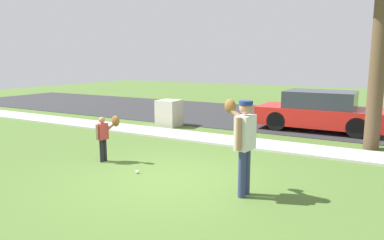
{
  "coord_description": "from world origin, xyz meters",
  "views": [
    {
      "loc": [
        3.88,
        -5.91,
        2.37
      ],
      "look_at": [
        -0.13,
        1.21,
        1.0
      ],
      "focal_mm": 33.65,
      "sensor_mm": 36.0,
      "label": 1
    }
  ],
  "objects_px": {
    "person_adult": "(243,137)",
    "baseball": "(137,172)",
    "utility_cabinet": "(169,113)",
    "parked_hatchback_red": "(320,111)",
    "person_child": "(106,132)"
  },
  "relations": [
    {
      "from": "person_adult",
      "to": "person_child",
      "type": "height_order",
      "value": "person_adult"
    },
    {
      "from": "baseball",
      "to": "person_child",
      "type": "bearing_deg",
      "value": 162.74
    },
    {
      "from": "person_adult",
      "to": "baseball",
      "type": "xyz_separation_m",
      "value": [
        -2.38,
        0.05,
        -1.02
      ]
    },
    {
      "from": "person_adult",
      "to": "utility_cabinet",
      "type": "bearing_deg",
      "value": -39.95
    },
    {
      "from": "baseball",
      "to": "parked_hatchback_red",
      "type": "xyz_separation_m",
      "value": [
        2.46,
        6.75,
        0.62
      ]
    },
    {
      "from": "person_child",
      "to": "parked_hatchback_red",
      "type": "relative_size",
      "value": 0.28
    },
    {
      "from": "person_adult",
      "to": "person_child",
      "type": "xyz_separation_m",
      "value": [
        -3.57,
        0.42,
        -0.34
      ]
    },
    {
      "from": "person_adult",
      "to": "baseball",
      "type": "relative_size",
      "value": 22.79
    },
    {
      "from": "utility_cabinet",
      "to": "person_child",
      "type": "bearing_deg",
      "value": -74.93
    },
    {
      "from": "person_adult",
      "to": "parked_hatchback_red",
      "type": "distance_m",
      "value": 6.81
    },
    {
      "from": "person_child",
      "to": "parked_hatchback_red",
      "type": "bearing_deg",
      "value": 66.68
    },
    {
      "from": "utility_cabinet",
      "to": "parked_hatchback_red",
      "type": "bearing_deg",
      "value": 19.59
    },
    {
      "from": "parked_hatchback_red",
      "to": "utility_cabinet",
      "type": "bearing_deg",
      "value": -160.41
    },
    {
      "from": "baseball",
      "to": "utility_cabinet",
      "type": "distance_m",
      "value": 5.58
    },
    {
      "from": "baseball",
      "to": "utility_cabinet",
      "type": "relative_size",
      "value": 0.08
    }
  ]
}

